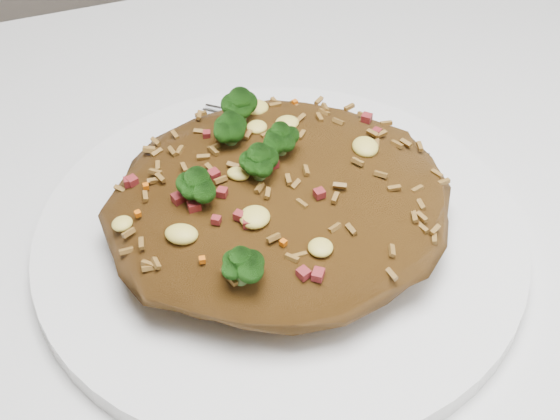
% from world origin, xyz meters
% --- Properties ---
extents(dining_table, '(1.20, 0.80, 0.75)m').
position_xyz_m(dining_table, '(0.00, 0.00, 0.66)').
color(dining_table, silver).
rests_on(dining_table, ground).
extents(plate, '(0.29, 0.29, 0.01)m').
position_xyz_m(plate, '(-0.06, 0.07, 0.76)').
color(plate, white).
rests_on(plate, dining_table).
extents(fried_rice, '(0.20, 0.19, 0.07)m').
position_xyz_m(fried_rice, '(-0.06, 0.07, 0.79)').
color(fried_rice, brown).
rests_on(fried_rice, plate).
extents(fork, '(0.14, 0.11, 0.00)m').
position_xyz_m(fork, '(-0.00, 0.14, 0.77)').
color(fork, silver).
rests_on(fork, plate).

